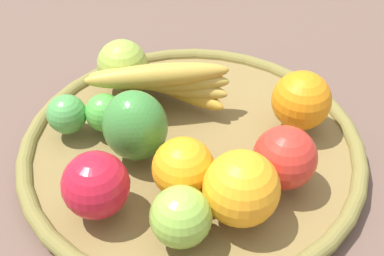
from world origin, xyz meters
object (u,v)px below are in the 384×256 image
at_px(lime_1, 104,113).
at_px(lime_0, 67,114).
at_px(apple_3, 96,185).
at_px(orange_0, 301,100).
at_px(orange_2, 241,188).
at_px(apple_2, 122,65).
at_px(apple_1, 181,217).
at_px(apple_0, 285,158).
at_px(banana_bunch, 161,80).
at_px(bell_pepper, 135,126).
at_px(orange_1, 183,168).

height_order(lime_1, lime_0, lime_0).
distance_m(apple_3, orange_0, 0.28).
relative_size(orange_2, apple_2, 1.16).
bearing_deg(apple_1, orange_0, 18.44).
bearing_deg(lime_1, apple_0, -55.61).
distance_m(banana_bunch, bell_pepper, 0.11).
bearing_deg(lime_1, orange_1, -78.97).
bearing_deg(lime_0, orange_0, -29.82).
distance_m(apple_0, apple_2, 0.28).
bearing_deg(apple_0, bell_pepper, 133.20).
relative_size(bell_pepper, apple_1, 1.39).
height_order(orange_1, lime_1, orange_1).
xyz_separation_m(apple_3, apple_2, (0.13, 0.19, -0.00)).
bearing_deg(bell_pepper, apple_3, 79.01).
distance_m(apple_3, apple_0, 0.21).
distance_m(bell_pepper, apple_0, 0.18).
height_order(orange_1, apple_1, orange_1).
xyz_separation_m(orange_1, lime_0, (-0.07, 0.17, -0.01)).
bearing_deg(lime_0, lime_1, -27.29).
height_order(orange_1, bell_pepper, bell_pepper).
bearing_deg(orange_2, apple_0, 11.49).
relative_size(bell_pepper, orange_0, 1.18).
height_order(apple_0, lime_0, apple_0).
distance_m(lime_1, apple_1, 0.20).
height_order(orange_2, apple_2, orange_2).
bearing_deg(apple_1, bell_pepper, 81.87).
bearing_deg(lime_0, apple_0, -50.99).
bearing_deg(orange_0, apple_0, -140.89).
height_order(bell_pepper, apple_1, bell_pepper).
xyz_separation_m(banana_bunch, lime_1, (-0.09, -0.01, -0.01)).
bearing_deg(orange_1, apple_0, -24.55).
xyz_separation_m(apple_2, apple_1, (-0.07, -0.27, -0.00)).
height_order(banana_bunch, apple_2, banana_bunch).
xyz_separation_m(apple_0, orange_0, (0.08, 0.07, 0.00)).
bearing_deg(lime_1, orange_2, -73.57).
relative_size(apple_0, orange_0, 0.96).
xyz_separation_m(bell_pepper, orange_2, (0.05, -0.15, -0.00)).
bearing_deg(lime_0, apple_3, -98.82).
xyz_separation_m(lime_1, apple_3, (-0.06, -0.12, 0.01)).
xyz_separation_m(bell_pepper, lime_0, (-0.05, 0.09, -0.02)).
bearing_deg(lime_0, bell_pepper, -58.27).
bearing_deg(banana_bunch, lime_0, 174.26).
height_order(banana_bunch, apple_0, same).
bearing_deg(orange_2, lime_0, 114.19).
relative_size(orange_2, orange_0, 1.08).
relative_size(orange_1, orange_2, 0.85).
distance_m(apple_0, orange_0, 0.11).
bearing_deg(apple_2, banana_bunch, -65.71).
height_order(orange_1, apple_0, apple_0).
distance_m(bell_pepper, orange_0, 0.22).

